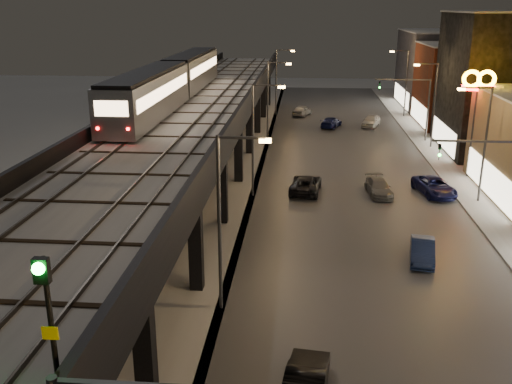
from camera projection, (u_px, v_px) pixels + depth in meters
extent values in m
cube|color=#46474D|center=(352.00, 184.00, 49.15)|extent=(17.00, 120.00, 0.06)
cube|color=#9FA1A8|center=(470.00, 186.00, 48.33)|extent=(4.00, 120.00, 0.14)
cube|color=#9FA1A8|center=(197.00, 180.00, 50.23)|extent=(11.00, 120.00, 0.06)
cube|color=black|center=(188.00, 122.00, 45.59)|extent=(9.00, 100.00, 1.00)
cube|color=black|center=(145.00, 353.00, 20.71)|extent=(0.70, 0.70, 5.30)
cube|color=black|center=(39.00, 287.00, 20.23)|extent=(8.00, 0.60, 0.50)
cube|color=black|center=(61.00, 239.00, 30.77)|extent=(0.70, 0.70, 5.30)
cube|color=black|center=(196.00, 244.00, 30.18)|extent=(0.70, 0.70, 5.30)
cube|color=black|center=(124.00, 197.00, 29.70)|extent=(8.00, 0.60, 0.50)
cube|color=black|center=(118.00, 184.00, 40.24)|extent=(0.70, 0.70, 5.30)
cube|color=black|center=(222.00, 187.00, 39.65)|extent=(0.70, 0.70, 5.30)
cube|color=black|center=(168.00, 151.00, 39.16)|extent=(8.00, 0.60, 0.50)
cube|color=black|center=(154.00, 150.00, 49.71)|extent=(0.70, 0.70, 5.30)
cube|color=black|center=(239.00, 152.00, 49.11)|extent=(0.70, 0.70, 5.30)
cube|color=black|center=(195.00, 123.00, 48.63)|extent=(8.00, 0.60, 0.50)
cube|color=black|center=(179.00, 127.00, 59.17)|extent=(0.70, 0.70, 5.30)
cube|color=black|center=(250.00, 128.00, 58.58)|extent=(0.70, 0.70, 5.30)
cube|color=black|center=(213.00, 103.00, 58.10)|extent=(8.00, 0.60, 0.50)
cube|color=black|center=(196.00, 110.00, 68.64)|extent=(0.70, 0.70, 5.30)
cube|color=black|center=(257.00, 111.00, 68.05)|extent=(0.70, 0.70, 5.30)
cube|color=black|center=(226.00, 90.00, 67.57)|extent=(8.00, 0.60, 0.50)
cube|color=black|center=(210.00, 97.00, 78.11)|extent=(0.70, 0.70, 5.30)
cube|color=black|center=(263.00, 98.00, 77.52)|extent=(0.70, 0.70, 5.30)
cube|color=black|center=(236.00, 79.00, 77.03)|extent=(8.00, 0.60, 0.50)
cube|color=black|center=(220.00, 87.00, 87.58)|extent=(0.70, 0.70, 5.30)
cube|color=black|center=(268.00, 88.00, 86.98)|extent=(0.70, 0.70, 5.30)
cube|color=black|center=(244.00, 71.00, 86.50)|extent=(8.00, 0.60, 0.50)
cube|color=#B2B7C1|center=(188.00, 115.00, 45.41)|extent=(8.40, 100.00, 0.16)
cube|color=#332D28|center=(148.00, 112.00, 45.61)|extent=(0.08, 98.00, 0.16)
cube|color=#332D28|center=(166.00, 112.00, 45.50)|extent=(0.08, 98.00, 0.16)
cube|color=#332D28|center=(204.00, 113.00, 45.25)|extent=(0.08, 98.00, 0.16)
cube|color=#332D28|center=(221.00, 113.00, 45.14)|extent=(0.08, 98.00, 0.16)
cube|color=black|center=(139.00, 158.00, 32.12)|extent=(7.80, 0.24, 0.06)
cube|color=black|center=(192.00, 109.00, 47.27)|extent=(7.80, 0.24, 0.06)
cube|color=black|center=(220.00, 84.00, 62.41)|extent=(7.80, 0.24, 0.06)
cube|color=black|center=(237.00, 68.00, 77.56)|extent=(7.80, 0.24, 0.06)
cube|color=black|center=(242.00, 110.00, 44.91)|extent=(0.30, 100.00, 1.10)
cube|color=black|center=(134.00, 108.00, 45.61)|extent=(0.30, 100.00, 1.10)
cube|color=#F4E7C0|center=(489.00, 179.00, 44.98)|extent=(0.10, 12.00, 2.40)
cube|color=black|center=(509.00, 85.00, 57.96)|extent=(12.00, 13.00, 14.00)
cube|color=#F4E7C0|center=(443.00, 135.00, 60.13)|extent=(0.10, 10.40, 2.40)
cube|color=#5D2919|center=(470.00, 86.00, 71.84)|extent=(12.00, 12.00, 10.00)
cube|color=#F4E7C0|center=(418.00, 112.00, 73.38)|extent=(0.10, 9.60, 2.40)
cube|color=#B2B7C1|center=(474.00, 44.00, 70.25)|extent=(12.20, 12.20, 0.16)
cube|color=#38383F|center=(445.00, 70.00, 84.94)|extent=(12.00, 16.00, 11.00)
cube|color=#F4E7C0|center=(401.00, 96.00, 86.64)|extent=(0.10, 12.80, 2.40)
cube|color=#B2B7C1|center=(448.00, 31.00, 83.20)|extent=(12.20, 16.20, 0.16)
cylinder|color=#38383A|center=(219.00, 226.00, 27.58)|extent=(0.18, 0.18, 9.00)
cube|color=#38383A|center=(241.00, 138.00, 26.12)|extent=(2.20, 0.12, 0.12)
cube|color=#E8A650|center=(265.00, 141.00, 26.07)|extent=(0.55, 0.28, 0.18)
cylinder|color=#38383A|center=(253.00, 142.00, 44.62)|extent=(0.18, 0.18, 9.00)
cube|color=#38383A|center=(267.00, 85.00, 43.16)|extent=(2.20, 0.12, 0.12)
cube|color=#E8A650|center=(282.00, 87.00, 43.11)|extent=(0.55, 0.28, 0.18)
cylinder|color=#38383A|center=(485.00, 146.00, 43.20)|extent=(0.18, 0.18, 9.00)
cube|color=#38383A|center=(477.00, 88.00, 41.92)|extent=(2.20, 0.12, 0.12)
cube|color=#E8A650|center=(462.00, 89.00, 42.05)|extent=(0.55, 0.28, 0.18)
cylinder|color=#38383A|center=(268.00, 104.00, 61.66)|extent=(0.18, 0.18, 9.00)
cube|color=#38383A|center=(278.00, 63.00, 60.20)|extent=(2.20, 0.12, 0.12)
cube|color=#E8A650|center=(289.00, 64.00, 60.15)|extent=(0.55, 0.28, 0.18)
cylinder|color=#38383A|center=(434.00, 106.00, 60.25)|extent=(0.18, 0.18, 9.00)
cube|color=#38383A|center=(428.00, 64.00, 58.96)|extent=(2.20, 0.12, 0.12)
cube|color=#E8A650|center=(417.00, 65.00, 59.09)|extent=(0.55, 0.28, 0.18)
cylinder|color=#38383A|center=(276.00, 83.00, 78.70)|extent=(0.18, 0.18, 9.00)
cube|color=#38383A|center=(285.00, 50.00, 77.24)|extent=(2.20, 0.12, 0.12)
cube|color=#E8A650|center=(293.00, 51.00, 77.19)|extent=(0.55, 0.28, 0.18)
cylinder|color=#38383A|center=(406.00, 84.00, 77.29)|extent=(0.18, 0.18, 9.00)
cube|color=#38383A|center=(401.00, 51.00, 76.00)|extent=(2.20, 0.12, 0.12)
cube|color=#E8A650|center=(392.00, 52.00, 76.13)|extent=(0.55, 0.28, 0.18)
cube|color=#38383A|center=(483.00, 141.00, 34.18)|extent=(6.00, 0.12, 0.12)
imported|color=black|center=(440.00, 149.00, 34.53)|extent=(0.20, 0.16, 1.00)
sphere|color=#0CFF26|center=(440.00, 153.00, 34.47)|extent=(0.18, 0.18, 0.18)
cylinder|color=#38383A|center=(428.00, 111.00, 63.40)|extent=(0.20, 0.20, 7.00)
cube|color=#38383A|center=(403.00, 80.00, 62.58)|extent=(6.00, 0.12, 0.12)
imported|color=black|center=(380.00, 84.00, 62.93)|extent=(0.20, 0.16, 1.00)
sphere|color=#0CFF26|center=(380.00, 86.00, 62.87)|extent=(0.18, 0.18, 0.18)
cube|color=gray|center=(148.00, 96.00, 42.83)|extent=(2.78, 16.79, 3.17)
cube|color=black|center=(147.00, 73.00, 42.30)|extent=(2.50, 16.31, 0.24)
cube|color=#EDC08E|center=(129.00, 90.00, 42.81)|extent=(0.05, 15.35, 0.86)
cube|color=#EDC08E|center=(166.00, 90.00, 42.58)|extent=(0.05, 15.35, 0.86)
cube|color=gray|center=(192.00, 71.00, 59.24)|extent=(2.78, 16.79, 3.17)
cube|color=black|center=(191.00, 54.00, 58.71)|extent=(2.50, 16.31, 0.24)
cube|color=#EDC08E|center=(178.00, 66.00, 59.22)|extent=(0.05, 15.35, 0.86)
cube|color=#EDC08E|center=(205.00, 67.00, 58.99)|extent=(0.05, 15.35, 0.86)
cube|color=#EDC08E|center=(111.00, 109.00, 34.72)|extent=(2.11, 0.05, 0.96)
sphere|color=#FF0C0C|center=(97.00, 129.00, 35.17)|extent=(0.19, 0.19, 0.19)
sphere|color=#FF0C0C|center=(128.00, 129.00, 35.01)|extent=(0.19, 0.19, 0.19)
cylinder|color=black|center=(51.00, 322.00, 12.30)|extent=(0.12, 0.12, 3.09)
cube|color=black|center=(42.00, 271.00, 11.78)|extent=(0.33, 0.19, 0.57)
sphere|color=#0CFF26|center=(38.00, 269.00, 11.64)|extent=(0.27, 0.27, 0.27)
cube|color=#DBD100|center=(50.00, 333.00, 12.27)|extent=(0.36, 0.04, 0.31)
imported|color=black|center=(306.00, 384.00, 22.06)|extent=(2.06, 4.62, 1.47)
imported|color=black|center=(306.00, 185.00, 46.70)|extent=(2.80, 5.19, 1.38)
imported|color=#0E1343|center=(331.00, 123.00, 71.55)|extent=(3.11, 4.74, 1.28)
imported|color=#A0A2A7|center=(302.00, 111.00, 79.17)|extent=(3.02, 4.60, 1.46)
imported|color=#101C41|center=(422.00, 252.00, 34.07)|extent=(1.99, 4.09, 1.29)
imported|color=#131751|center=(434.00, 187.00, 46.08)|extent=(3.29, 5.32, 1.38)
imported|color=slate|center=(379.00, 188.00, 46.05)|extent=(2.14, 4.43, 1.24)
imported|color=silver|center=(371.00, 121.00, 72.00)|extent=(3.02, 4.66, 1.47)
cylinder|color=#38383A|center=(472.00, 135.00, 49.86)|extent=(0.24, 0.24, 7.67)
cube|color=#FF0C0C|center=(478.00, 88.00, 48.57)|extent=(2.68, 0.25, 0.48)
torus|color=#FFA909|center=(472.00, 79.00, 48.38)|extent=(1.58, 0.63, 1.55)
torus|color=#FFA909|center=(487.00, 79.00, 48.28)|extent=(1.58, 0.63, 1.55)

